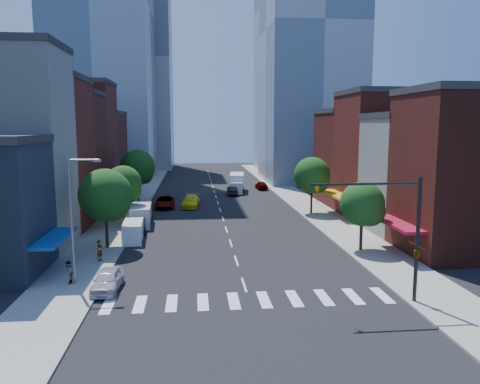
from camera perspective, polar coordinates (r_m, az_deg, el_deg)
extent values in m
plane|color=black|center=(34.07, 0.50, -11.25)|extent=(220.00, 220.00, 0.00)
cube|color=gray|center=(73.38, -12.68, -0.88)|extent=(5.00, 120.00, 0.15)
cube|color=gray|center=(74.55, 6.76, -0.60)|extent=(5.00, 120.00, 0.15)
cube|color=silver|center=(31.27, 1.11, -13.06)|extent=(19.00, 3.00, 0.01)
cube|color=maroon|center=(55.40, -24.18, 4.00)|extent=(12.00, 9.00, 16.00)
cube|color=#4A1B12|center=(63.54, -21.74, 4.12)|extent=(12.00, 8.00, 15.00)
cube|color=maroon|center=(71.68, -19.92, 5.40)|extent=(12.00, 9.00, 17.00)
cube|color=#4A1B12|center=(81.02, -18.22, 4.32)|extent=(12.00, 10.00, 13.00)
cube|color=#4A1B12|center=(45.78, 26.68, 1.87)|extent=(12.00, 9.00, 14.00)
cube|color=#BBB7AD|center=(53.21, 21.74, 1.83)|extent=(12.00, 8.00, 12.00)
cube|color=maroon|center=(61.19, 17.95, 4.17)|extent=(12.00, 10.00, 15.00)
cube|color=#4A1B12|center=(70.51, 14.68, 3.95)|extent=(12.00, 10.00, 13.00)
cube|color=#8C99A8|center=(106.30, -16.67, 20.68)|extent=(20.00, 22.00, 70.00)
cube|color=#9EA5AD|center=(98.63, 8.67, 18.96)|extent=(18.00, 20.00, 60.00)
cube|color=#8C99A8|center=(123.51, 7.88, 21.48)|extent=(22.00, 22.00, 80.00)
cube|color=#9EA5AD|center=(128.87, -12.56, 15.38)|extent=(18.00, 18.00, 56.00)
cylinder|color=black|center=(31.62, 20.81, -5.49)|extent=(0.24, 0.24, 8.00)
cylinder|color=black|center=(29.59, 15.09, 0.95)|extent=(7.00, 0.16, 0.16)
imported|color=gold|center=(28.75, 9.44, -0.29)|extent=(0.22, 0.18, 1.10)
imported|color=gold|center=(31.81, 20.74, -6.89)|extent=(0.48, 2.24, 0.90)
cylinder|color=slate|center=(34.68, -19.84, -3.42)|extent=(0.20, 0.20, 9.00)
cylinder|color=slate|center=(33.88, -18.55, 3.72)|extent=(2.00, 0.14, 0.14)
cube|color=slate|center=(33.70, -17.05, 3.68)|extent=(0.50, 0.25, 0.18)
cylinder|color=black|center=(44.65, -15.95, -4.07)|extent=(0.28, 0.28, 3.92)
sphere|color=#124114|center=(44.14, -16.10, -0.34)|extent=(4.80, 4.80, 4.80)
sphere|color=#124114|center=(43.85, -15.36, -1.29)|extent=(3.36, 3.36, 3.36)
cylinder|color=black|center=(55.34, -13.95, -1.83)|extent=(0.28, 0.28, 3.64)
sphere|color=#124114|center=(54.94, -14.04, 0.98)|extent=(4.20, 4.20, 4.20)
sphere|color=#124114|center=(54.65, -13.44, 0.27)|extent=(2.94, 2.94, 2.94)
cylinder|color=black|center=(69.02, -12.31, 0.40)|extent=(0.28, 0.28, 4.20)
sphere|color=#124114|center=(68.68, -12.39, 3.00)|extent=(5.00, 5.00, 5.00)
sphere|color=#124114|center=(68.38, -11.90, 2.37)|extent=(3.50, 3.50, 3.50)
cylinder|color=black|center=(43.70, 14.55, -4.66)|extent=(0.28, 0.28, 3.36)
sphere|color=#124114|center=(43.23, 14.67, -1.40)|extent=(4.00, 4.00, 4.00)
sphere|color=#124114|center=(43.26, 15.52, -2.23)|extent=(2.80, 2.80, 2.80)
cylinder|color=black|center=(60.56, 8.70, -0.70)|extent=(0.28, 0.28, 3.92)
sphere|color=#124114|center=(60.18, 8.76, 2.06)|extent=(4.60, 4.60, 4.60)
sphere|color=#124114|center=(60.12, 9.37, 1.37)|extent=(3.22, 3.22, 3.22)
imported|color=#B8B9BE|center=(33.99, -15.86, -10.28)|extent=(1.89, 4.45, 1.50)
imported|color=black|center=(51.01, -12.37, -4.03)|extent=(2.11, 4.61, 1.47)
imported|color=#999999|center=(65.43, -9.14, -1.25)|extent=(2.61, 5.53, 1.53)
imported|color=black|center=(56.31, -11.74, -2.84)|extent=(2.39, 5.34, 1.52)
cube|color=white|center=(47.34, -12.90, -4.70)|extent=(2.08, 4.67, 1.92)
cube|color=black|center=(45.59, -13.06, -4.85)|extent=(1.74, 1.01, 0.82)
cylinder|color=black|center=(46.05, -14.03, -5.92)|extent=(0.27, 0.71, 0.69)
cylinder|color=black|center=(45.93, -11.98, -5.89)|extent=(0.27, 0.71, 0.69)
cylinder|color=black|center=(49.06, -13.71, -5.05)|extent=(0.27, 0.71, 0.69)
cylinder|color=black|center=(48.95, -11.79, -5.02)|extent=(0.27, 0.71, 0.69)
cube|color=silver|center=(54.36, -11.96, -2.83)|extent=(2.46, 5.54, 2.28)
cube|color=black|center=(52.27, -12.10, -2.90)|extent=(2.06, 1.19, 0.98)
cylinder|color=black|center=(52.77, -13.11, -4.04)|extent=(0.31, 0.84, 0.83)
cylinder|color=black|center=(52.65, -10.98, -4.00)|extent=(0.31, 0.84, 0.83)
cylinder|color=black|center=(56.38, -12.83, -3.25)|extent=(0.31, 0.84, 0.83)
cylinder|color=black|center=(56.27, -10.84, -3.22)|extent=(0.31, 0.84, 0.83)
imported|color=yellow|center=(65.35, -6.02, -1.17)|extent=(2.78, 5.74, 1.61)
imported|color=black|center=(76.34, -0.98, 0.16)|extent=(1.55, 4.40, 1.45)
imported|color=#999999|center=(83.25, 2.63, 0.82)|extent=(1.93, 4.41, 1.48)
cube|color=silver|center=(80.40, -0.39, 1.15)|extent=(3.05, 6.51, 3.09)
cube|color=silver|center=(76.83, -0.47, 0.46)|extent=(2.32, 1.98, 1.93)
cylinder|color=black|center=(77.72, -1.23, 0.08)|extent=(0.39, 0.90, 0.87)
cylinder|color=black|center=(77.66, 0.33, 0.08)|extent=(0.39, 0.90, 0.87)
cylinder|color=black|center=(82.02, -1.11, 0.51)|extent=(0.39, 0.90, 0.87)
cylinder|color=black|center=(81.96, 0.38, 0.50)|extent=(0.39, 0.90, 0.87)
imported|color=#999999|center=(40.72, -16.72, -6.86)|extent=(0.64, 0.75, 1.73)
imported|color=#999999|center=(35.77, -20.20, -9.18)|extent=(0.71, 0.87, 1.64)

